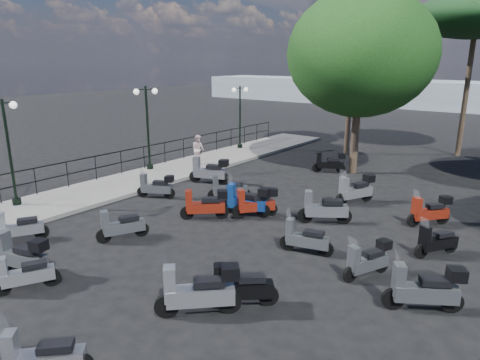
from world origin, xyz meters
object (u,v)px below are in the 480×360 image
Objects in this scene: lamp_post_1 at (147,123)px; scooter_19 at (42,359)px; scooter_16 at (247,201)px; scooter_1 at (19,228)px; scooter_22 at (324,209)px; pedestrian_far at (198,149)px; scooter_26 at (424,289)px; pine_0 at (477,16)px; scooter_3 at (156,187)px; scooter_11 at (329,163)px; scooter_5 at (209,171)px; lamp_post_0 at (9,146)px; broadleaf_tree at (361,54)px; scooter_2 at (121,226)px; scooter_21 at (368,261)px; scooter_8 at (24,275)px; scooter_9 at (205,205)px; scooter_7 at (22,256)px; lamp_post_2 at (240,113)px; scooter_10 at (256,204)px; scooter_14 at (240,288)px; scooter_27 at (436,242)px; scooter_4 at (228,190)px; scooter_15 at (305,239)px; scooter_23 at (430,212)px; scooter_20 at (199,292)px; pine_2 at (354,35)px; scooter_17 at (355,190)px.

lamp_post_1 reaches higher than scooter_19.
scooter_16 is at bearing -32.56° from scooter_19.
scooter_22 is (6.55, 6.93, 0.08)m from scooter_1.
pedestrian_far reaches higher than scooter_19.
scooter_19 is 7.63m from scooter_26.
pine_0 is (-2.87, 17.80, 7.01)m from scooter_26.
scooter_11 is (3.65, 7.84, 0.01)m from scooter_3.
scooter_5 is 16.60m from pine_0.
broadleaf_tree reaches higher than lamp_post_0.
scooter_2 is 7.19m from scooter_21.
scooter_8 is at bearing -34.50° from lamp_post_1.
scooter_9 is 10.51m from broadleaf_tree.
broadleaf_tree reaches higher than scooter_11.
scooter_8 is (0.83, -0.36, -0.11)m from scooter_7.
scooter_9 is at bearing -93.62° from scooter_1.
lamp_post_2 is at bearing -70.69° from pedestrian_far.
scooter_10 is 1.06× the size of scooter_14.
scooter_9 is at bearing 46.43° from scooter_27.
scooter_1 is (3.13, -1.41, -1.92)m from lamp_post_0.
scooter_4 is at bearing -25.94° from scooter_9.
scooter_23 is (2.20, 4.40, 0.05)m from scooter_15.
lamp_post_1 is 11.35m from scooter_15.
scooter_20 is at bearing -21.37° from lamp_post_0.
scooter_20 is 19.00m from pine_2.
scooter_4 is at bearing 27.86° from lamp_post_0.
scooter_2 is 1.14× the size of scooter_27.
scooter_4 is at bearing -0.29° from scooter_14.
scooter_7 is at bearing 147.72° from scooter_16.
lamp_post_1 reaches higher than scooter_17.
scooter_19 is 0.82× the size of scooter_26.
scooter_26 is at bearing -127.25° from scooter_16.
lamp_post_2 reaches higher than scooter_14.
pine_2 is (-7.69, 11.29, 6.22)m from scooter_27.
scooter_15 is 0.98× the size of scooter_22.
lamp_post_2 is at bearing 21.86° from scooter_16.
scooter_4 is 7.76m from scooter_20.
pine_2 is (-2.11, 3.96, 1.07)m from broadleaf_tree.
scooter_26 is at bearing -142.57° from scooter_9.
scooter_17 is 0.19× the size of pine_0.
scooter_22 is at bearing -100.99° from scooter_9.
scooter_2 reaches higher than scooter_11.
pedestrian_far reaches higher than scooter_27.
pine_2 is at bearing -61.59° from scooter_8.
scooter_16 reaches higher than scooter_1.
broadleaf_tree is at bearing -57.40° from scooter_4.
scooter_16 is at bearing 76.31° from scooter_22.
scooter_23 is 2.44m from scooter_27.
lamp_post_2 reaches higher than scooter_1.
scooter_17 is (2.88, -3.68, 0.05)m from scooter_11.
pine_2 reaches higher than pedestrian_far.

